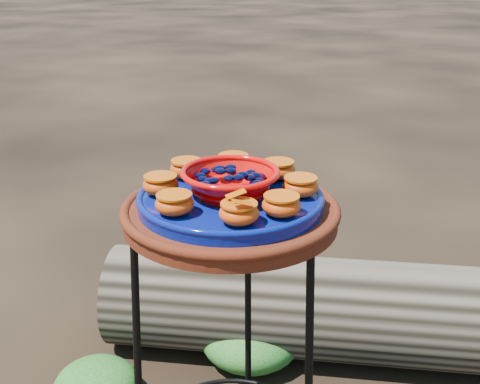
% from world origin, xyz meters
% --- Properties ---
extents(plant_stand, '(0.44, 0.44, 0.70)m').
position_xyz_m(plant_stand, '(0.00, 0.00, 0.35)').
color(plant_stand, black).
rests_on(plant_stand, ground).
extents(terracotta_saucer, '(0.43, 0.43, 0.03)m').
position_xyz_m(terracotta_saucer, '(0.00, 0.00, 0.72)').
color(terracotta_saucer, '#3E120E').
rests_on(terracotta_saucer, plant_stand).
extents(cobalt_plate, '(0.37, 0.37, 0.02)m').
position_xyz_m(cobalt_plate, '(0.00, 0.00, 0.75)').
color(cobalt_plate, '#0C094F').
rests_on(cobalt_plate, terracotta_saucer).
extents(red_bowl, '(0.18, 0.18, 0.05)m').
position_xyz_m(red_bowl, '(0.00, 0.00, 0.78)').
color(red_bowl, red).
rests_on(red_bowl, cobalt_plate).
extents(glass_gems, '(0.14, 0.14, 0.02)m').
position_xyz_m(glass_gems, '(0.00, 0.00, 0.82)').
color(glass_gems, black).
rests_on(glass_gems, red_bowl).
extents(orange_half_0, '(0.07, 0.07, 0.04)m').
position_xyz_m(orange_half_0, '(0.04, -0.13, 0.78)').
color(orange_half_0, '#BE3911').
rests_on(orange_half_0, cobalt_plate).
extents(orange_half_1, '(0.07, 0.07, 0.04)m').
position_xyz_m(orange_half_1, '(0.11, -0.08, 0.78)').
color(orange_half_1, '#BE3911').
rests_on(orange_half_1, cobalt_plate).
extents(orange_half_2, '(0.07, 0.07, 0.04)m').
position_xyz_m(orange_half_2, '(0.14, 0.02, 0.78)').
color(orange_half_2, '#BE3911').
rests_on(orange_half_2, cobalt_plate).
extents(orange_half_3, '(0.07, 0.07, 0.04)m').
position_xyz_m(orange_half_3, '(0.08, 0.11, 0.78)').
color(orange_half_3, '#BE3911').
rests_on(orange_half_3, cobalt_plate).
extents(orange_half_4, '(0.07, 0.07, 0.04)m').
position_xyz_m(orange_half_4, '(-0.02, 0.14, 0.78)').
color(orange_half_4, '#BE3911').
rests_on(orange_half_4, cobalt_plate).
extents(orange_half_5, '(0.07, 0.07, 0.04)m').
position_xyz_m(orange_half_5, '(-0.11, 0.08, 0.78)').
color(orange_half_5, '#BE3911').
rests_on(orange_half_5, cobalt_plate).
extents(orange_half_6, '(0.07, 0.07, 0.04)m').
position_xyz_m(orange_half_6, '(-0.14, -0.02, 0.78)').
color(orange_half_6, '#BE3911').
rests_on(orange_half_6, cobalt_plate).
extents(orange_half_7, '(0.07, 0.07, 0.04)m').
position_xyz_m(orange_half_7, '(-0.08, -0.11, 0.78)').
color(orange_half_7, '#BE3911').
rests_on(orange_half_7, cobalt_plate).
extents(butterfly, '(0.09, 0.08, 0.01)m').
position_xyz_m(butterfly, '(0.04, -0.13, 0.80)').
color(butterfly, '#C74A00').
rests_on(butterfly, orange_half_0).
extents(driftwood_log, '(1.75, 0.55, 0.32)m').
position_xyz_m(driftwood_log, '(0.36, 0.58, 0.16)').
color(driftwood_log, black).
rests_on(driftwood_log, ground).
extents(foliage_left, '(0.24, 0.24, 0.12)m').
position_xyz_m(foliage_left, '(-0.44, 0.22, 0.06)').
color(foliage_left, '#10510F').
rests_on(foliage_left, ground).
extents(foliage_back, '(0.32, 0.32, 0.16)m').
position_xyz_m(foliage_back, '(-0.04, 0.50, 0.08)').
color(foliage_back, '#10510F').
rests_on(foliage_back, ground).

